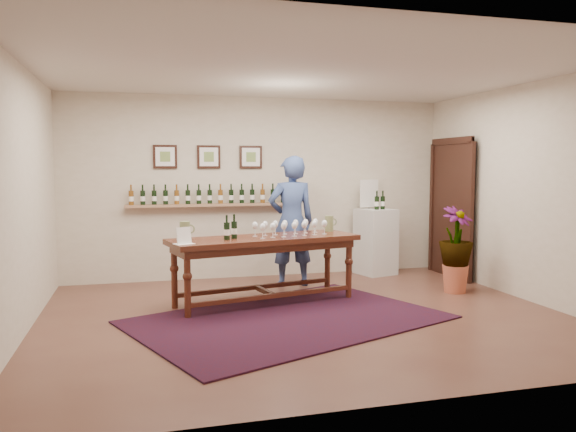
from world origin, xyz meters
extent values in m
plane|color=#552F25|center=(0.00, 0.00, 0.00)|extent=(6.00, 6.00, 0.00)
plane|color=beige|center=(0.00, 2.50, 1.40)|extent=(6.00, 0.00, 6.00)
plane|color=beige|center=(0.00, -2.50, 1.40)|extent=(6.00, 0.00, 6.00)
plane|color=beige|center=(-3.00, 0.00, 1.40)|extent=(0.00, 5.00, 5.00)
plane|color=beige|center=(3.00, 0.00, 1.40)|extent=(0.00, 5.00, 5.00)
plane|color=beige|center=(0.00, 0.00, 2.80)|extent=(6.00, 6.00, 0.00)
cube|color=tan|center=(-0.80, 2.41, 1.15)|extent=(2.50, 0.16, 0.04)
cube|color=black|center=(2.94, 1.70, 1.05)|extent=(0.10, 1.00, 2.10)
cube|color=black|center=(2.89, 1.70, 1.05)|extent=(0.04, 1.12, 2.22)
cube|color=black|center=(-1.45, 2.48, 1.88)|extent=(0.35, 0.03, 0.35)
cube|color=white|center=(-1.45, 2.46, 1.88)|extent=(0.28, 0.01, 0.28)
cube|color=#77944A|center=(-1.45, 2.45, 1.88)|extent=(0.15, 0.00, 0.15)
cube|color=black|center=(-0.80, 2.48, 1.88)|extent=(0.35, 0.03, 0.35)
cube|color=white|center=(-0.80, 2.46, 1.88)|extent=(0.28, 0.01, 0.28)
cube|color=#77944A|center=(-0.80, 2.45, 1.88)|extent=(0.15, 0.00, 0.15)
cube|color=black|center=(-0.15, 2.48, 1.88)|extent=(0.35, 0.03, 0.35)
cube|color=white|center=(-0.15, 2.46, 1.88)|extent=(0.28, 0.01, 0.28)
cube|color=#77944A|center=(-0.15, 2.45, 1.88)|extent=(0.15, 0.00, 0.15)
cube|color=#420B10|center=(-0.24, -0.12, 0.01)|extent=(3.92, 3.30, 0.02)
cube|color=#3F1E0F|center=(-0.32, 0.73, 0.82)|extent=(2.50, 1.24, 0.07)
cube|color=#3F1E0F|center=(-0.32, 0.73, 0.74)|extent=(2.35, 1.09, 0.11)
cylinder|color=#3F1E0F|center=(-1.33, 0.24, 0.39)|extent=(0.09, 0.09, 0.78)
cylinder|color=#3F1E0F|center=(0.80, 0.69, 0.39)|extent=(0.09, 0.09, 0.78)
cylinder|color=#3F1E0F|center=(-1.45, 0.77, 0.39)|extent=(0.09, 0.09, 0.78)
cylinder|color=#3F1E0F|center=(0.68, 1.23, 0.39)|extent=(0.09, 0.09, 0.78)
cube|color=#3F1E0F|center=(-0.27, 0.47, 0.15)|extent=(2.14, 0.51, 0.05)
cube|color=#3F1E0F|center=(-0.38, 1.00, 0.15)|extent=(2.14, 0.51, 0.05)
cube|color=#3F1E0F|center=(-0.32, 0.73, 0.15)|extent=(0.17, 0.54, 0.05)
cube|color=white|center=(-1.36, 0.34, 0.95)|extent=(0.25, 0.22, 0.19)
cube|color=silver|center=(1.84, 2.19, 0.53)|extent=(0.64, 0.64, 1.05)
cube|color=white|center=(1.78, 2.33, 1.30)|extent=(0.35, 0.11, 0.49)
cone|color=#BD5C3F|center=(2.35, 0.66, 0.19)|extent=(0.35, 0.35, 0.38)
imported|color=#1A3716|center=(2.35, 0.66, 0.70)|extent=(0.68, 0.68, 0.65)
imported|color=#34487C|center=(0.28, 1.67, 0.94)|extent=(0.70, 0.46, 1.89)
camera|label=1|loc=(-1.85, -6.11, 1.73)|focal=35.00mm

